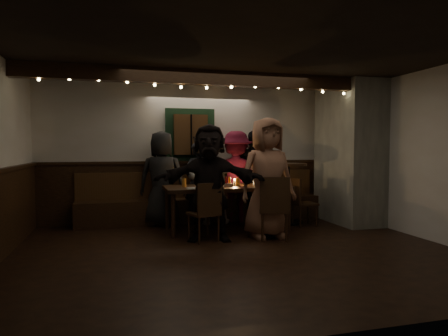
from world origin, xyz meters
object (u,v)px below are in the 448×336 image
object	(u,v)px
dining_table	(227,190)
person_g	(267,178)
person_e	(255,176)
person_f	(210,182)
chair_near_right	(274,205)
chair_end	(300,199)
person_d	(236,177)
person_b	(197,183)
person_c	(209,179)
person_a	(162,179)
chair_near_left	(206,209)
high_top	(288,185)

from	to	relation	value
dining_table	person_g	bearing A→B (deg)	-57.77
dining_table	person_e	distance (m)	1.03
person_f	person_g	distance (m)	0.91
chair_near_right	chair_end	size ratio (longest dim) A/B	1.13
dining_table	person_d	xyz separation A→B (m)	(0.37, 0.69, 0.17)
person_b	dining_table	bearing A→B (deg)	96.77
person_c	person_f	xyz separation A→B (m)	(-0.29, -1.31, 0.06)
dining_table	person_g	xyz separation A→B (m)	(0.45, -0.71, 0.25)
person_a	person_f	xyz separation A→B (m)	(0.57, -1.34, 0.04)
chair_near_left	person_c	xyz separation A→B (m)	(0.36, 1.40, 0.32)
chair_near_right	person_f	size ratio (longest dim) A/B	0.55
chair_end	dining_table	bearing A→B (deg)	179.52
person_f	chair_end	bearing A→B (deg)	35.32
chair_near_right	person_g	xyz separation A→B (m)	(-0.03, 0.24, 0.39)
dining_table	person_g	world-z (taller)	person_g
person_a	person_g	xyz separation A→B (m)	(1.48, -1.38, 0.09)
chair_near_left	person_g	bearing A→B (deg)	3.32
chair_near_left	person_e	bearing A→B (deg)	48.63
person_b	person_g	size ratio (longest dim) A/B	0.81
person_c	person_g	size ratio (longest dim) A/B	0.88
high_top	person_f	distance (m)	1.99
high_top	person_c	xyz separation A→B (m)	(-1.42, 0.33, 0.12)
person_c	person_d	world-z (taller)	person_d
chair_end	high_top	xyz separation A→B (m)	(-0.11, 0.32, 0.22)
high_top	person_d	bearing A→B (deg)	156.84
high_top	person_g	bearing A→B (deg)	-128.45
person_c	person_e	bearing A→B (deg)	-175.36
chair_near_left	person_f	size ratio (longest dim) A/B	0.50
person_b	person_c	distance (m)	0.22
dining_table	high_top	size ratio (longest dim) A/B	1.89
high_top	person_a	size ratio (longest dim) A/B	0.66
chair_end	person_e	bearing A→B (deg)	131.61
high_top	person_g	distance (m)	1.32
person_a	chair_end	bearing A→B (deg)	179.55
dining_table	person_f	size ratio (longest dim) A/B	1.19
high_top	person_c	bearing A→B (deg)	167.09
chair_end	person_g	bearing A→B (deg)	-142.61
chair_near_left	person_f	distance (m)	0.40
chair_end	person_f	distance (m)	1.98
person_c	person_e	size ratio (longest dim) A/B	0.95
person_b	person_c	world-z (taller)	person_c
high_top	chair_end	bearing A→B (deg)	-71.88
chair_end	person_e	size ratio (longest dim) A/B	0.50
chair_end	high_top	size ratio (longest dim) A/B	0.77
dining_table	person_d	size ratio (longest dim) A/B	1.23
chair_near_right	person_c	xyz separation A→B (m)	(-0.64, 1.59, 0.27)
dining_table	chair_end	bearing A→B (deg)	-0.48
high_top	person_c	distance (m)	1.47
person_a	person_c	xyz separation A→B (m)	(0.86, -0.03, -0.03)
dining_table	chair_near_left	world-z (taller)	dining_table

